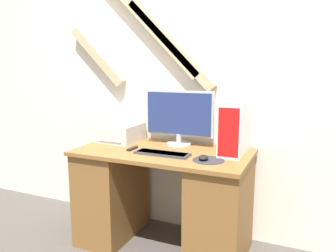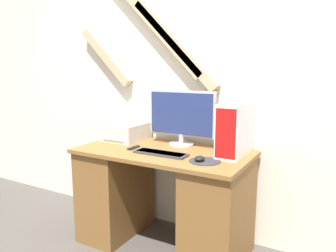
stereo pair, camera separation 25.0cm
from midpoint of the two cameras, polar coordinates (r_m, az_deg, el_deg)
wall_back at (r=2.85m, az=-0.20°, el=8.54°), size 6.40×0.13×2.70m
desk at (r=2.68m, az=-3.63°, el=-12.34°), size 1.35×0.70×0.80m
monitor at (r=2.69m, az=-0.73°, el=1.76°), size 0.59×0.21×0.45m
keyboard at (r=2.43m, az=-3.97°, el=-4.81°), size 0.42×0.13×0.02m
mousepad at (r=2.28m, az=3.96°, el=-6.00°), size 0.22×0.22×0.00m
mouse at (r=2.27m, az=3.07°, el=-5.57°), size 0.07×0.08×0.04m
computer_tower at (r=2.46m, az=8.74°, el=-0.37°), size 0.16×0.41×0.38m
printer at (r=2.92m, az=-10.62°, el=-1.14°), size 0.31×0.36×0.15m
remote_control at (r=2.61m, az=-8.95°, el=-3.92°), size 0.03×0.13×0.02m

